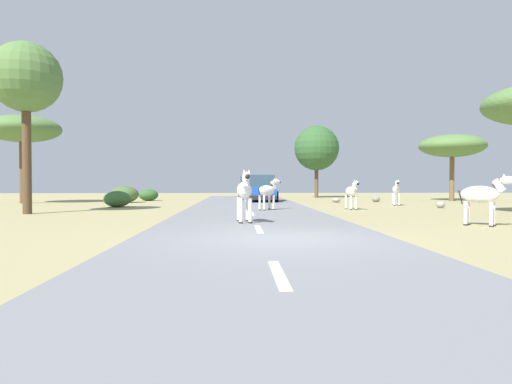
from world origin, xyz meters
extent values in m
plane|color=#998E60|center=(0.00, 0.00, 0.00)|extent=(90.00, 90.00, 0.00)
cube|color=slate|center=(-0.44, 0.00, 0.03)|extent=(6.00, 64.00, 0.05)
cube|color=silver|center=(-0.44, -4.00, 0.05)|extent=(0.16, 2.00, 0.01)
cube|color=silver|center=(-0.44, 2.00, 0.05)|extent=(0.16, 2.00, 0.01)
cube|color=silver|center=(-0.44, 8.00, 0.05)|extent=(0.16, 2.00, 0.01)
cube|color=silver|center=(-0.44, 14.00, 0.05)|extent=(0.16, 2.00, 0.01)
cube|color=silver|center=(-0.44, 20.00, 0.05)|extent=(0.16, 2.00, 0.01)
cube|color=silver|center=(-0.44, 26.00, 0.05)|extent=(0.16, 2.00, 0.01)
ellipsoid|color=silver|center=(-0.79, 4.11, 1.05)|extent=(0.55, 1.17, 0.54)
cylinder|color=silver|center=(-0.91, 3.73, 0.44)|extent=(0.12, 0.12, 0.77)
cylinder|color=#28231E|center=(-0.91, 3.73, 0.08)|extent=(0.14, 0.14, 0.05)
cylinder|color=silver|center=(-0.62, 3.75, 0.44)|extent=(0.12, 0.12, 0.77)
cylinder|color=#28231E|center=(-0.62, 3.75, 0.08)|extent=(0.14, 0.14, 0.05)
cylinder|color=silver|center=(-0.97, 4.47, 0.44)|extent=(0.12, 0.12, 0.77)
cylinder|color=#28231E|center=(-0.97, 4.47, 0.08)|extent=(0.14, 0.14, 0.05)
cylinder|color=silver|center=(-0.68, 4.49, 0.44)|extent=(0.12, 0.12, 0.77)
cylinder|color=#28231E|center=(-0.68, 4.49, 0.08)|extent=(0.14, 0.14, 0.05)
cylinder|color=silver|center=(-0.75, 3.57, 1.33)|extent=(0.24, 0.42, 0.46)
cube|color=black|center=(-0.75, 3.57, 1.42)|extent=(0.07, 0.38, 0.31)
ellipsoid|color=silver|center=(-0.72, 3.30, 1.50)|extent=(0.25, 0.51, 0.25)
ellipsoid|color=black|center=(-0.71, 3.10, 1.48)|extent=(0.16, 0.18, 0.15)
cone|color=silver|center=(-0.81, 3.42, 1.62)|extent=(0.10, 0.10, 0.14)
cone|color=silver|center=(-0.66, 3.43, 1.62)|extent=(0.10, 0.10, 0.14)
cylinder|color=black|center=(-0.84, 4.68, 0.95)|extent=(0.05, 0.16, 0.46)
ellipsoid|color=silver|center=(7.94, 15.23, 0.89)|extent=(0.62, 1.07, 0.48)
cylinder|color=silver|center=(7.74, 14.93, 0.34)|extent=(0.12, 0.12, 0.69)
cylinder|color=#28231E|center=(7.74, 14.93, 0.02)|extent=(0.14, 0.14, 0.05)
cylinder|color=silver|center=(7.99, 14.88, 0.34)|extent=(0.12, 0.12, 0.69)
cylinder|color=#28231E|center=(7.99, 14.88, 0.02)|extent=(0.14, 0.14, 0.05)
cylinder|color=silver|center=(7.89, 15.58, 0.34)|extent=(0.12, 0.12, 0.69)
cylinder|color=#28231E|center=(7.89, 15.58, 0.02)|extent=(0.14, 0.14, 0.05)
cylinder|color=silver|center=(8.14, 15.52, 0.34)|extent=(0.12, 0.12, 0.69)
cylinder|color=#28231E|center=(8.14, 15.52, 0.02)|extent=(0.14, 0.14, 0.05)
cylinder|color=silver|center=(7.83, 14.76, 1.13)|extent=(0.26, 0.39, 0.40)
cube|color=black|center=(7.83, 14.76, 1.21)|extent=(0.11, 0.33, 0.28)
ellipsoid|color=silver|center=(7.77, 14.53, 1.28)|extent=(0.28, 0.47, 0.22)
ellipsoid|color=black|center=(7.73, 14.36, 1.27)|extent=(0.16, 0.18, 0.13)
cone|color=silver|center=(7.74, 14.65, 1.39)|extent=(0.10, 0.10, 0.13)
cone|color=silver|center=(7.86, 14.62, 1.39)|extent=(0.10, 0.10, 0.13)
cylinder|color=black|center=(8.05, 15.72, 0.80)|extent=(0.07, 0.15, 0.41)
ellipsoid|color=silver|center=(6.24, 3.17, 0.95)|extent=(1.10, 1.03, 0.51)
cylinder|color=silver|center=(6.42, 2.84, 0.37)|extent=(0.15, 0.15, 0.73)
cylinder|color=#28231E|center=(6.42, 2.84, 0.02)|extent=(0.17, 0.17, 0.05)
cylinder|color=silver|center=(6.60, 3.05, 0.37)|extent=(0.15, 0.15, 0.73)
cylinder|color=#28231E|center=(6.60, 3.05, 0.02)|extent=(0.17, 0.17, 0.05)
cylinder|color=silver|center=(5.89, 3.30, 0.37)|extent=(0.15, 0.15, 0.73)
cylinder|color=#28231E|center=(5.89, 3.30, 0.02)|extent=(0.17, 0.17, 0.05)
cylinder|color=silver|center=(6.07, 3.51, 0.37)|extent=(0.15, 0.15, 0.73)
cylinder|color=#28231E|center=(6.07, 3.51, 0.02)|extent=(0.17, 0.17, 0.05)
cylinder|color=silver|center=(6.64, 2.84, 1.21)|extent=(0.42, 0.40, 0.43)
cube|color=black|center=(6.64, 2.84, 1.30)|extent=(0.29, 0.26, 0.30)
ellipsoid|color=silver|center=(6.83, 2.67, 1.37)|extent=(0.48, 0.45, 0.23)
cone|color=silver|center=(6.69, 2.70, 1.49)|extent=(0.12, 0.12, 0.14)
cone|color=silver|center=(6.78, 2.80, 1.49)|extent=(0.12, 0.12, 0.14)
cylinder|color=black|center=(5.84, 3.52, 0.85)|extent=(0.14, 0.13, 0.43)
ellipsoid|color=silver|center=(0.31, 10.36, 0.93)|extent=(0.99, 0.99, 0.47)
cylinder|color=silver|center=(0.63, 10.51, 0.39)|extent=(0.14, 0.14, 0.68)
cylinder|color=#28231E|center=(0.63, 10.51, 0.07)|extent=(0.16, 0.16, 0.05)
cylinder|color=silver|center=(0.45, 10.69, 0.39)|extent=(0.14, 0.14, 0.68)
cylinder|color=#28231E|center=(0.45, 10.69, 0.07)|extent=(0.16, 0.16, 0.05)
cylinder|color=silver|center=(0.17, 10.04, 0.39)|extent=(0.14, 0.14, 0.68)
cylinder|color=#28231E|center=(0.17, 10.04, 0.07)|extent=(0.16, 0.16, 0.05)
cylinder|color=silver|center=(-0.01, 10.22, 0.39)|extent=(0.14, 0.14, 0.68)
cylinder|color=#28231E|center=(-0.01, 10.22, 0.07)|extent=(0.16, 0.16, 0.05)
cylinder|color=silver|center=(0.65, 10.70, 1.18)|extent=(0.38, 0.38, 0.40)
cube|color=black|center=(0.65, 10.70, 1.26)|extent=(0.26, 0.26, 0.28)
ellipsoid|color=silver|center=(0.81, 10.87, 1.33)|extent=(0.44, 0.44, 0.22)
ellipsoid|color=black|center=(0.94, 11.00, 1.31)|extent=(0.20, 0.20, 0.13)
cone|color=silver|center=(0.78, 10.75, 1.44)|extent=(0.12, 0.12, 0.13)
cone|color=silver|center=(0.69, 10.84, 1.44)|extent=(0.12, 0.12, 0.13)
cylinder|color=black|center=(-0.04, 10.01, 0.84)|extent=(0.13, 0.13, 0.40)
ellipsoid|color=silver|center=(4.41, 11.41, 0.87)|extent=(0.51, 1.02, 0.47)
cylinder|color=silver|center=(4.33, 11.07, 0.34)|extent=(0.11, 0.11, 0.67)
cylinder|color=#28231E|center=(4.33, 11.07, 0.02)|extent=(0.13, 0.13, 0.04)
cylinder|color=silver|center=(4.57, 11.10, 0.34)|extent=(0.11, 0.11, 0.67)
cylinder|color=#28231E|center=(4.57, 11.10, 0.02)|extent=(0.13, 0.13, 0.04)
cylinder|color=silver|center=(4.25, 11.71, 0.34)|extent=(0.11, 0.11, 0.67)
cylinder|color=#28231E|center=(4.25, 11.71, 0.02)|extent=(0.13, 0.13, 0.04)
cylinder|color=silver|center=(4.50, 11.74, 0.34)|extent=(0.11, 0.11, 0.67)
cylinder|color=#28231E|center=(4.50, 11.74, 0.02)|extent=(0.13, 0.13, 0.04)
cylinder|color=silver|center=(4.47, 10.94, 1.11)|extent=(0.22, 0.37, 0.40)
cube|color=black|center=(4.47, 10.94, 1.19)|extent=(0.07, 0.33, 0.27)
ellipsoid|color=silver|center=(4.50, 10.71, 1.26)|extent=(0.23, 0.45, 0.21)
ellipsoid|color=black|center=(4.52, 10.54, 1.24)|extent=(0.14, 0.16, 0.13)
cone|color=silver|center=(4.42, 10.81, 1.36)|extent=(0.09, 0.09, 0.13)
cone|color=silver|center=(4.55, 10.82, 1.36)|extent=(0.09, 0.09, 0.13)
cylinder|color=black|center=(4.35, 11.90, 0.78)|extent=(0.05, 0.14, 0.40)
cube|color=#476B38|center=(0.07, 27.79, 0.63)|extent=(1.86, 4.23, 0.80)
cube|color=#334751|center=(0.07, 27.99, 1.41)|extent=(1.67, 2.22, 0.76)
cube|color=black|center=(0.04, 25.63, 0.36)|extent=(1.71, 0.19, 0.24)
cylinder|color=black|center=(-0.85, 26.45, 0.39)|extent=(0.23, 0.68, 0.68)
cylinder|color=black|center=(0.95, 26.42, 0.39)|extent=(0.23, 0.68, 0.68)
cylinder|color=black|center=(-0.81, 29.15, 0.39)|extent=(0.23, 0.68, 0.68)
cylinder|color=black|center=(0.99, 29.12, 0.39)|extent=(0.23, 0.68, 0.68)
cube|color=#1E479E|center=(0.62, 20.06, 0.63)|extent=(1.97, 4.27, 0.80)
cube|color=#334751|center=(0.63, 20.26, 1.41)|extent=(1.73, 2.27, 0.76)
cube|color=black|center=(0.53, 17.90, 0.36)|extent=(1.72, 0.23, 0.24)
cylinder|color=black|center=(-0.33, 18.75, 0.39)|extent=(0.25, 0.69, 0.68)
cylinder|color=black|center=(1.46, 18.67, 0.39)|extent=(0.25, 0.69, 0.68)
cylinder|color=black|center=(-0.22, 21.44, 0.39)|extent=(0.25, 0.69, 0.68)
cylinder|color=black|center=(1.58, 21.37, 0.39)|extent=(0.25, 0.69, 0.68)
cylinder|color=#4C3823|center=(-9.67, 8.95, 2.24)|extent=(0.36, 0.36, 4.48)
sphere|color=#4C7038|center=(-9.67, 8.95, 5.62)|extent=(2.86, 2.86, 2.86)
cylinder|color=brown|center=(-14.32, 18.61, 1.90)|extent=(0.34, 0.34, 3.79)
ellipsoid|color=#4C7038|center=(-14.32, 18.61, 4.60)|extent=(4.63, 4.63, 1.62)
cylinder|color=brown|center=(5.61, 27.93, 1.34)|extent=(0.31, 0.31, 2.67)
sphere|color=#2D5628|center=(5.61, 27.93, 4.17)|extent=(3.75, 3.75, 3.75)
cylinder|color=brown|center=(13.92, 21.04, 1.53)|extent=(0.32, 0.32, 3.06)
ellipsoid|color=#4C7038|center=(13.92, 21.04, 3.84)|extent=(4.48, 4.48, 1.57)
ellipsoid|color=#425B2D|center=(-8.24, 19.31, 0.53)|extent=(1.78, 1.60, 1.07)
ellipsoid|color=#386633|center=(-7.35, 14.06, 0.43)|extent=(1.42, 1.28, 0.85)
ellipsoid|color=#2D5628|center=(-7.29, 22.24, 0.41)|extent=(1.36, 1.22, 0.81)
ellipsoid|color=gray|center=(8.15, 19.68, 0.19)|extent=(0.54, 0.49, 0.38)
ellipsoid|color=gray|center=(5.37, 19.14, 0.16)|extent=(0.53, 0.53, 0.31)
ellipsoid|color=gray|center=(9.29, 12.54, 0.17)|extent=(0.44, 0.43, 0.34)
camera|label=1|loc=(-1.00, -10.24, 1.32)|focal=32.12mm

